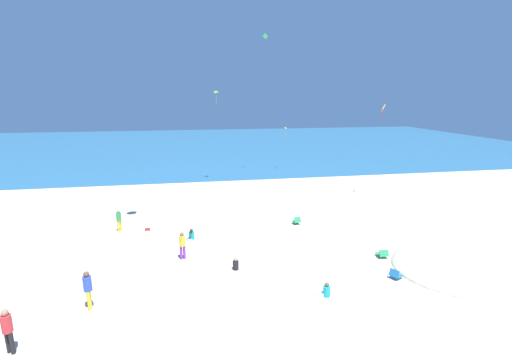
# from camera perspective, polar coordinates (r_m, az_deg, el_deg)

# --- Properties ---
(ground_plane) EXTENTS (120.00, 120.00, 0.00)m
(ground_plane) POSITION_cam_1_polar(r_m,az_deg,el_deg) (23.68, -1.24, -9.15)
(ground_plane) COLOR beige
(ocean_water) EXTENTS (120.00, 60.00, 0.05)m
(ocean_water) POSITION_cam_1_polar(r_m,az_deg,el_deg) (68.06, -7.28, 5.52)
(ocean_water) COLOR teal
(ocean_water) RESTS_ON ground_plane
(dune_mound) EXTENTS (10.98, 7.69, 1.61)m
(dune_mound) POSITION_cam_1_polar(r_m,az_deg,el_deg) (23.68, 33.49, -11.48)
(dune_mound) COLOR beige
(dune_mound) RESTS_ON ground_plane
(beach_chair_mid_beach) EXTENTS (0.60, 0.65, 0.56)m
(beach_chair_mid_beach) POSITION_cam_1_polar(r_m,az_deg,el_deg) (25.83, 6.53, -6.64)
(beach_chair_mid_beach) COLOR #2D9956
(beach_chair_mid_beach) RESTS_ON ground_plane
(beach_chair_far_right) EXTENTS (0.74, 0.71, 0.53)m
(beach_chair_far_right) POSITION_cam_1_polar(r_m,az_deg,el_deg) (19.81, 21.47, -14.04)
(beach_chair_far_right) COLOR #2370B2
(beach_chair_far_right) RESTS_ON ground_plane
(beach_chair_near_camera) EXTENTS (0.57, 0.66, 0.51)m
(beach_chair_near_camera) POSITION_cam_1_polar(r_m,az_deg,el_deg) (21.91, 19.63, -11.21)
(beach_chair_near_camera) COLOR #2D9956
(beach_chair_near_camera) RESTS_ON ground_plane
(cooler_box) EXTENTS (0.38, 0.49, 0.26)m
(cooler_box) POSITION_cam_1_polar(r_m,az_deg,el_deg) (25.78, -16.99, -7.53)
(cooler_box) COLOR red
(cooler_box) RESTS_ON ground_plane
(person_0) EXTENTS (0.36, 0.56, 0.66)m
(person_0) POSITION_cam_1_polar(r_m,az_deg,el_deg) (19.45, -3.27, -13.59)
(person_0) COLOR black
(person_0) RESTS_ON ground_plane
(person_1) EXTENTS (0.62, 0.54, 0.69)m
(person_1) POSITION_cam_1_polar(r_m,az_deg,el_deg) (17.42, 11.14, -17.23)
(person_1) COLOR #19ADB2
(person_1) RESTS_ON ground_plane
(person_2) EXTENTS (0.39, 0.39, 1.75)m
(person_2) POSITION_cam_1_polar(r_m,az_deg,el_deg) (17.45, -25.37, -15.44)
(person_2) COLOR yellow
(person_2) RESTS_ON ground_plane
(person_3) EXTENTS (0.42, 0.42, 1.54)m
(person_3) POSITION_cam_1_polar(r_m,az_deg,el_deg) (25.91, -21.14, -5.98)
(person_3) COLOR yellow
(person_3) RESTS_ON ground_plane
(person_4) EXTENTS (0.38, 0.38, 1.60)m
(person_4) POSITION_cam_1_polar(r_m,az_deg,el_deg) (20.66, -11.74, -10.12)
(person_4) COLOR purple
(person_4) RESTS_ON ground_plane
(person_5) EXTENTS (0.47, 0.47, 1.74)m
(person_5) POSITION_cam_1_polar(r_m,az_deg,el_deg) (16.20, -35.04, -19.01)
(person_5) COLOR black
(person_5) RESTS_ON ground_plane
(person_6) EXTENTS (0.60, 0.62, 0.71)m
(person_6) POSITION_cam_1_polar(r_m,az_deg,el_deg) (23.43, -10.35, -8.93)
(person_6) COLOR #19ADB2
(person_6) RESTS_ON ground_plane
(kite_yellow) EXTENTS (0.37, 0.44, 1.48)m
(kite_yellow) POSITION_cam_1_polar(r_m,az_deg,el_deg) (43.16, 4.83, 8.10)
(kite_yellow) COLOR yellow
(kite_green) EXTENTS (0.59, 0.24, 1.29)m
(kite_green) POSITION_cam_1_polar(r_m,az_deg,el_deg) (40.97, 1.48, 21.86)
(kite_green) COLOR green
(kite_lime) EXTENTS (0.67, 0.66, 1.28)m
(kite_lime) POSITION_cam_1_polar(r_m,az_deg,el_deg) (37.05, -6.49, 13.73)
(kite_lime) COLOR #99DB33
(kite_orange) EXTENTS (0.47, 0.57, 1.41)m
(kite_orange) POSITION_cam_1_polar(r_m,az_deg,el_deg) (32.80, 19.77, 10.59)
(kite_orange) COLOR orange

